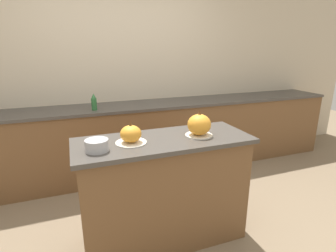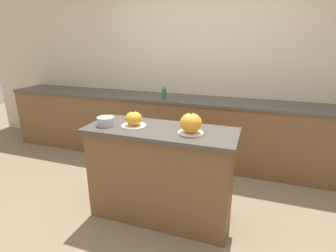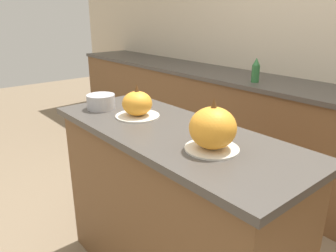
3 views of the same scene
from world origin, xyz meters
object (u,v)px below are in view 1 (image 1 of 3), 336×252
at_px(bottle_tall, 94,102).
at_px(mixing_bowl, 97,145).
at_px(pumpkin_cake_right, 199,125).
at_px(pumpkin_cake_left, 131,135).

relative_size(bottle_tall, mixing_bowl, 1.20).
bearing_deg(pumpkin_cake_right, mixing_bowl, -176.18).
height_order(pumpkin_cake_left, bottle_tall, bottle_tall).
relative_size(pumpkin_cake_left, pumpkin_cake_right, 1.05).
height_order(pumpkin_cake_left, pumpkin_cake_right, pumpkin_cake_right).
bearing_deg(bottle_tall, mixing_bowl, -94.65).
bearing_deg(bottle_tall, pumpkin_cake_right, -60.69).
distance_m(bottle_tall, mixing_bowl, 1.32).
relative_size(pumpkin_cake_left, bottle_tall, 1.22).
height_order(pumpkin_cake_left, mixing_bowl, pumpkin_cake_left).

